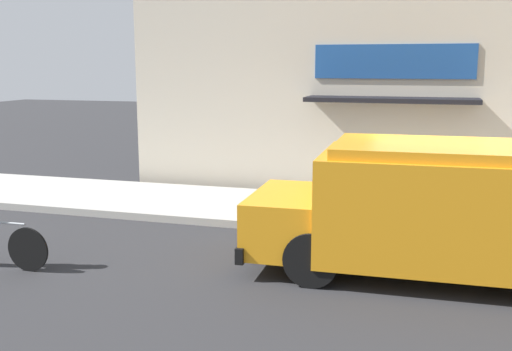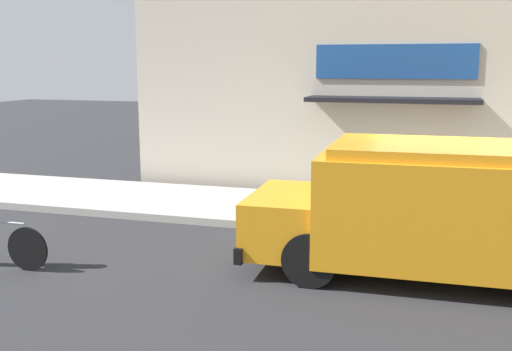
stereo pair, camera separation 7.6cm
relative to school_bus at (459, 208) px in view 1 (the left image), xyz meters
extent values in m
plane|color=#2B2B2D|center=(-0.15, 1.58, -1.05)|extent=(70.00, 70.00, 0.00)
cube|color=#ADAAA3|center=(-0.15, 3.06, -0.98)|extent=(28.00, 2.96, 0.15)
cube|color=beige|center=(-0.15, 4.94, 1.50)|extent=(15.05, 0.18, 5.11)
cube|color=#1E4C93|center=(-1.32, 4.83, 2.12)|extent=(3.52, 0.05, 0.76)
cube|color=black|center=(-1.32, 4.38, 1.30)|extent=(3.69, 0.95, 0.10)
cube|color=orange|center=(0.30, 0.01, 0.00)|extent=(4.63, 2.30, 1.55)
cube|color=orange|center=(-2.53, -0.06, -0.35)|extent=(1.15, 2.04, 0.85)
cube|color=orange|center=(0.30, 0.01, 0.85)|extent=(4.26, 2.11, 0.16)
cube|color=black|center=(-3.04, -0.07, -0.68)|extent=(0.17, 2.15, 0.24)
cube|color=red|center=(-0.99, 1.32, 0.08)|extent=(0.03, 0.44, 0.44)
cylinder|color=black|center=(-2.02, 0.89, -0.66)|extent=(0.80, 0.28, 0.79)
cylinder|color=black|center=(-1.98, -0.98, -0.66)|extent=(0.80, 0.28, 0.79)
cylinder|color=black|center=(-6.24, -1.59, -0.71)|extent=(0.69, 0.05, 0.68)
camera|label=1|loc=(-0.46, -8.99, 2.07)|focal=42.00mm
camera|label=2|loc=(-0.38, -8.97, 2.07)|focal=42.00mm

